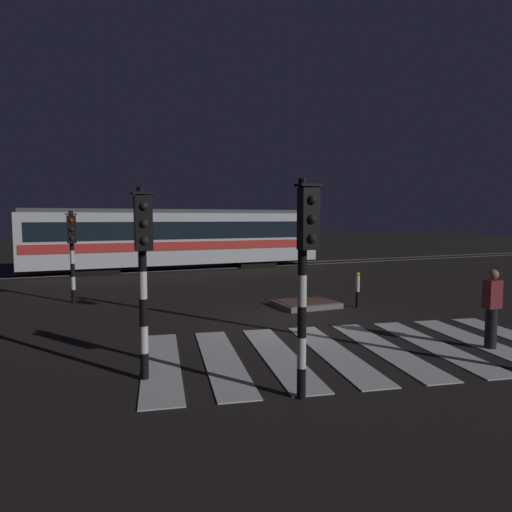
{
  "coord_description": "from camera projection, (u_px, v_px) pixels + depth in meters",
  "views": [
    {
      "loc": [
        -5.68,
        -10.62,
        2.79
      ],
      "look_at": [
        0.86,
        4.42,
        1.4
      ],
      "focal_mm": 31.52,
      "sensor_mm": 36.0,
      "label": 1
    }
  ],
  "objects": [
    {
      "name": "traffic_light_kerb_mid_left",
      "position": [
        305.0,
        256.0,
        6.69
      ],
      "size": [
        0.36,
        0.42,
        3.37
      ],
      "color": "black",
      "rests_on": "ground"
    },
    {
      "name": "ground_plane",
      "position": [
        292.0,
        321.0,
        12.19
      ],
      "size": [
        120.0,
        120.0,
        0.0
      ],
      "primitive_type": "plane",
      "color": "black"
    },
    {
      "name": "bollard_island_edge",
      "position": [
        358.0,
        290.0,
        14.0
      ],
      "size": [
        0.12,
        0.12,
        1.11
      ],
      "color": "black",
      "rests_on": "ground"
    },
    {
      "name": "crosswalk_zebra",
      "position": [
        359.0,
        350.0,
        9.46
      ],
      "size": [
        9.51,
        5.87,
        0.02
      ],
      "color": "silver",
      "rests_on": "ground"
    },
    {
      "name": "pedestrian_waiting_at_kerb",
      "position": [
        492.0,
        308.0,
        9.52
      ],
      "size": [
        0.36,
        0.24,
        1.71
      ],
      "color": "black",
      "rests_on": "ground"
    },
    {
      "name": "traffic_island",
      "position": [
        306.0,
        304.0,
        14.17
      ],
      "size": [
        1.82,
        1.5,
        0.18
      ],
      "color": "slate",
      "rests_on": "ground"
    },
    {
      "name": "rail_far",
      "position": [
        173.0,
        268.0,
        25.14
      ],
      "size": [
        80.0,
        0.12,
        0.03
      ],
      "primitive_type": "cube",
      "color": "#59595E",
      "rests_on": "ground"
    },
    {
      "name": "rail_near",
      "position": [
        179.0,
        270.0,
        23.83
      ],
      "size": [
        80.0,
        0.12,
        0.03
      ],
      "primitive_type": "cube",
      "color": "#59595E",
      "rests_on": "ground"
    },
    {
      "name": "tram",
      "position": [
        179.0,
        237.0,
        24.42
      ],
      "size": [
        15.94,
        2.58,
        4.15
      ],
      "color": "silver",
      "rests_on": "ground"
    },
    {
      "name": "traffic_light_corner_far_left",
      "position": [
        72.0,
        243.0,
        14.58
      ],
      "size": [
        0.36,
        0.42,
        3.02
      ],
      "color": "black",
      "rests_on": "ground"
    },
    {
      "name": "traffic_light_corner_near_left",
      "position": [
        143.0,
        255.0,
        7.49
      ],
      "size": [
        0.36,
        0.42,
        3.3
      ],
      "color": "black",
      "rests_on": "ground"
    }
  ]
}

